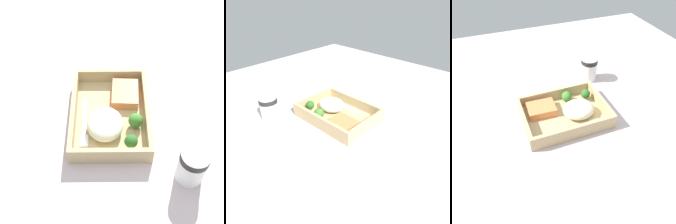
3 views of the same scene
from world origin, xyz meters
TOP-DOWN VIEW (x-y plane):
  - ground_plane at (0.00, 0.00)cm, footprint 160.00×160.00cm
  - takeout_tray at (0.00, 0.00)cm, footprint 28.74×20.87cm
  - tray_rim at (0.00, 0.00)cm, footprint 28.74×20.87cm
  - salmon_fillet at (-6.79, 4.27)cm, footprint 9.92×7.83cm
  - mashed_potatoes at (4.78, -1.32)cm, footprint 10.97×9.43cm
  - broccoli_floret_1 at (10.39, 5.10)cm, footprint 3.39×3.39cm
  - broccoli_floret_2 at (3.58, 6.63)cm, footprint 3.82×3.82cm
  - fork at (3.37, -6.95)cm, footprint 15.86×2.38cm
  - paper_cup at (18.05, 18.64)cm, footprint 6.74×6.74cm

SIDE VIEW (x-z plane):
  - ground_plane at x=0.00cm, z-range -2.00..0.00cm
  - takeout_tray at x=0.00cm, z-range 0.00..1.20cm
  - fork at x=3.37cm, z-range 1.20..1.64cm
  - salmon_fillet at x=-6.79cm, z-range 1.20..3.96cm
  - tray_rim at x=0.00cm, z-range 1.20..5.27cm
  - broccoli_floret_2 at x=3.58cm, z-range 1.32..5.53cm
  - mashed_potatoes at x=4.78cm, z-range 1.20..5.96cm
  - broccoli_floret_1 at x=10.39cm, z-range 1.56..5.91cm
  - paper_cup at x=18.05cm, z-range 0.57..10.27cm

